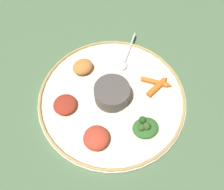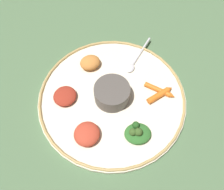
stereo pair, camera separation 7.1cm
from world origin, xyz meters
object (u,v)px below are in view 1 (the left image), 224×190
Objects in this scene: spoon at (126,57)px; greens_pile at (145,127)px; center_bowl at (112,93)px; carrot_near_spoon at (158,86)px.

greens_pile is (-0.23, -0.10, 0.01)m from spoon.
center_bowl is 0.13m from greens_pile.
carrot_near_spoon is at bearing -62.57° from center_bowl.
carrot_near_spoon is (0.06, -0.12, -0.02)m from center_bowl.
spoon is 0.25m from greens_pile.
spoon is at bearing -3.94° from center_bowl.
center_bowl is 1.23× the size of carrot_near_spoon.
greens_pile is (-0.07, -0.11, -0.01)m from center_bowl.
spoon is (0.15, -0.01, -0.02)m from center_bowl.
greens_pile is 0.14m from carrot_near_spoon.
spoon is 1.91× the size of carrot_near_spoon.
center_bowl reaches higher than greens_pile.
center_bowl reaches higher than spoon.
spoon is at bearing 23.64° from greens_pile.
carrot_near_spoon is at bearing -5.77° from greens_pile.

